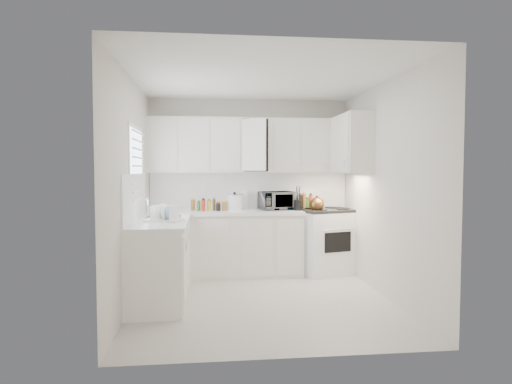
{
  "coord_description": "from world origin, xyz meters",
  "views": [
    {
      "loc": [
        -0.64,
        -5.1,
        1.55
      ],
      "look_at": [
        0.0,
        0.7,
        1.25
      ],
      "focal_mm": 30.98,
      "sensor_mm": 36.0,
      "label": 1
    }
  ],
  "objects": [
    {
      "name": "spice_left_5",
      "position": [
        -0.47,
        1.33,
        1.02
      ],
      "size": [
        0.06,
        0.06,
        0.13
      ],
      "primitive_type": "cylinder",
      "color": "black",
      "rests_on": "countertop_back"
    },
    {
      "name": "lower_cabinets_back",
      "position": [
        -0.39,
        1.3,
        0.45
      ],
      "size": [
        2.22,
        0.6,
        0.9
      ],
      "primitive_type": null,
      "color": "silver",
      "rests_on": "floor"
    },
    {
      "name": "stove",
      "position": [
        1.12,
        1.3,
        0.61
      ],
      "size": [
        0.94,
        0.85,
        1.23
      ],
      "primitive_type": null,
      "rotation": [
        0.0,
        0.0,
        0.27
      ],
      "color": "white",
      "rests_on": "floor"
    },
    {
      "name": "backsplash_left",
      "position": [
        -1.49,
        0.2,
        1.23
      ],
      "size": [
        0.02,
        1.6,
        0.55
      ],
      "primitive_type": "cube",
      "color": "white",
      "rests_on": "wall_left"
    },
    {
      "name": "tea_kettle",
      "position": [
        0.94,
        1.14,
        1.06
      ],
      "size": [
        0.31,
        0.29,
        0.24
      ],
      "primitive_type": null,
      "rotation": [
        0.0,
        0.0,
        0.3
      ],
      "color": "brown",
      "rests_on": "stove"
    },
    {
      "name": "wall_left",
      "position": [
        -1.5,
        0.0,
        1.3
      ],
      "size": [
        0.0,
        3.2,
        3.2
      ],
      "primitive_type": "plane",
      "rotation": [
        1.57,
        0.0,
        1.57
      ],
      "color": "silver",
      "rests_on": "ground"
    },
    {
      "name": "sauce_right_0",
      "position": [
        0.58,
        1.46,
        1.05
      ],
      "size": [
        0.06,
        0.06,
        0.19
      ],
      "primitive_type": "cylinder",
      "color": "#BA3618",
      "rests_on": "countertop_back"
    },
    {
      "name": "spice_left_1",
      "position": [
        -0.78,
        1.33,
        1.02
      ],
      "size": [
        0.06,
        0.06,
        0.13
      ],
      "primitive_type": "cylinder",
      "color": "#33832B",
      "rests_on": "countertop_back"
    },
    {
      "name": "window_blinds",
      "position": [
        -1.48,
        0.35,
        1.55
      ],
      "size": [
        0.06,
        0.96,
        1.06
      ],
      "primitive_type": null,
      "color": "white",
      "rests_on": "wall_left"
    },
    {
      "name": "countertop_left",
      "position": [
        -1.19,
        0.2,
        0.93
      ],
      "size": [
        0.64,
        1.62,
        0.05
      ],
      "primitive_type": "cube",
      "color": "white",
      "rests_on": "lower_cabinets_left"
    },
    {
      "name": "sink",
      "position": [
        -1.19,
        0.55,
        1.07
      ],
      "size": [
        0.42,
        0.38,
        0.3
      ],
      "primitive_type": null,
      "color": "gray",
      "rests_on": "countertop_left"
    },
    {
      "name": "spice_left_0",
      "position": [
        -0.85,
        1.42,
        1.02
      ],
      "size": [
        0.06,
        0.06,
        0.13
      ],
      "primitive_type": "cylinder",
      "color": "#9E622B",
      "rests_on": "countertop_back"
    },
    {
      "name": "upper_cabinets_right",
      "position": [
        1.33,
        0.82,
        1.5
      ],
      "size": [
        0.33,
        0.9,
        0.8
      ],
      "primitive_type": null,
      "color": "silver",
      "rests_on": "wall_right"
    },
    {
      "name": "wall_right",
      "position": [
        1.5,
        0.0,
        1.3
      ],
      "size": [
        0.0,
        3.2,
        3.2
      ],
      "primitive_type": "plane",
      "rotation": [
        1.57,
        0.0,
        -1.57
      ],
      "color": "silver",
      "rests_on": "ground"
    },
    {
      "name": "ceiling",
      "position": [
        0.0,
        0.0,
        2.6
      ],
      "size": [
        3.2,
        3.2,
        0.0
      ],
      "primitive_type": "plane",
      "rotation": [
        3.14,
        0.0,
        0.0
      ],
      "color": "white",
      "rests_on": "ground"
    },
    {
      "name": "sauce_right_3",
      "position": [
        0.74,
        1.4,
        1.05
      ],
      "size": [
        0.06,
        0.06,
        0.19
      ],
      "primitive_type": "cylinder",
      "color": "black",
      "rests_on": "countertop_back"
    },
    {
      "name": "backsplash_back",
      "position": [
        0.0,
        1.59,
        1.23
      ],
      "size": [
        2.98,
        0.02,
        0.55
      ],
      "primitive_type": "cube",
      "color": "white",
      "rests_on": "wall_back"
    },
    {
      "name": "spice_left_4",
      "position": [
        -0.55,
        1.42,
        1.02
      ],
      "size": [
        0.06,
        0.06,
        0.13
      ],
      "primitive_type": "cylinder",
      "color": "brown",
      "rests_on": "countertop_back"
    },
    {
      "name": "sauce_right_2",
      "position": [
        0.69,
        1.46,
        1.05
      ],
      "size": [
        0.06,
        0.06,
        0.19
      ],
      "primitive_type": "cylinder",
      "color": "brown",
      "rests_on": "countertop_back"
    },
    {
      "name": "frying_pan",
      "position": [
        1.3,
        1.46,
        0.96
      ],
      "size": [
        0.32,
        0.47,
        0.04
      ],
      "primitive_type": null,
      "rotation": [
        0.0,
        0.0,
        0.16
      ],
      "color": "black",
      "rests_on": "stove"
    },
    {
      "name": "floor",
      "position": [
        0.0,
        0.0,
        0.0
      ],
      "size": [
        3.2,
        3.2,
        0.0
      ],
      "primitive_type": "plane",
      "color": "beige",
      "rests_on": "ground"
    },
    {
      "name": "rice_cooker",
      "position": [
        -0.24,
        1.38,
        1.08
      ],
      "size": [
        0.31,
        0.31,
        0.26
      ],
      "primitive_type": null,
      "rotation": [
        0.0,
        0.0,
        -0.18
      ],
      "color": "white",
      "rests_on": "countertop_back"
    },
    {
      "name": "countertop_back",
      "position": [
        -0.39,
        1.29,
        0.93
      ],
      "size": [
        2.24,
        0.64,
        0.05
      ],
      "primitive_type": "cube",
      "color": "white",
      "rests_on": "lower_cabinets_back"
    },
    {
      "name": "sauce_right_5",
      "position": [
        0.85,
        1.4,
        1.05
      ],
      "size": [
        0.06,
        0.06,
        0.19
      ],
      "primitive_type": "cylinder",
      "color": "#33832B",
      "rests_on": "countertop_back"
    },
    {
      "name": "spice_left_3",
      "position": [
        -0.62,
        1.33,
        1.02
      ],
      "size": [
        0.06,
        0.06,
        0.13
      ],
      "primitive_type": "cylinder",
      "color": "yellow",
      "rests_on": "countertop_back"
    },
    {
      "name": "microwave",
      "position": [
        0.38,
        1.37,
        1.11
      ],
      "size": [
        0.54,
        0.39,
        0.33
      ],
      "primitive_type": "imported",
      "rotation": [
        0.0,
        0.0,
        0.26
      ],
      "color": "gray",
      "rests_on": "countertop_back"
    },
    {
      "name": "wall_back",
      "position": [
        0.0,
        1.6,
        1.3
      ],
      "size": [
        3.0,
        0.0,
        3.0
      ],
      "primitive_type": "plane",
      "rotation": [
        1.57,
        0.0,
        0.0
      ],
      "color": "silver",
      "rests_on": "ground"
    },
    {
      "name": "sauce_right_1",
      "position": [
        0.64,
        1.4,
        1.05
      ],
      "size": [
        0.06,
        0.06,
        0.19
      ],
      "primitive_type": "cylinder",
      "color": "yellow",
      "rests_on": "countertop_back"
    },
    {
      "name": "spice_left_6",
      "position": [
        -0.4,
        1.42,
        1.02
      ],
      "size": [
        0.06,
        0.06,
        0.13
      ],
      "primitive_type": "cylinder",
      "color": "#9E622B",
      "rests_on": "countertop_back"
    },
    {
      "name": "lower_cabinets_left",
      "position": [
        -1.2,
        0.2,
        0.45
      ],
      "size": [
        0.6,
        1.6,
        0.9
      ],
      "primitive_type": null,
      "color": "silver",
      "rests_on": "floor"
    },
    {
      "name": "spice_left_2",
      "position": [
        -0.7,
        1.42,
        1.02
      ],
      "size": [
        0.06,
        0.06,
        0.13
      ],
      "primitive_type": "cylinder",
      "color": "#BA3618",
      "rests_on": "countertop_back"
    },
    {
      "name": "utensil_crock",
      "position": [
        0.67,
        1.21,
        1.13
      ],
      "size": [
        0.14,
        0.14,
        0.37
      ],
      "primitive_type": null,
      "rotation": [
        0.0,
        0.0,
        -0.14
      ],
      "color": "black",
      "rests_on": "countertop_back"
    },
    {
      "name": "upper_cabinets_back",
      "position": [
        0.0,
        1.44,
        1.5
      ],
      "size": [
        3.0,
        0.33,
        0.8
      ],
      "primitive_type": null,
      "color": "silver",
      "rests_on": "wall_back"
    },
    {
      "name": "dish_rack",
      "position": [
        -1.14,
        0.06,
        1.06
      ],
      "size": [
        0.47,
        0.41,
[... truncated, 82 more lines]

